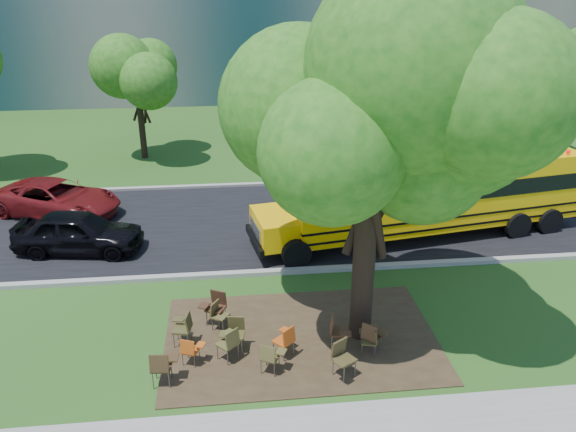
{
  "coord_description": "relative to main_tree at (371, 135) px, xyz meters",
  "views": [
    {
      "loc": [
        -0.65,
        -12.54,
        8.73
      ],
      "look_at": [
        1.07,
        3.21,
        1.89
      ],
      "focal_mm": 35.0,
      "sensor_mm": 36.0,
      "label": 1
    }
  ],
  "objects": [
    {
      "name": "chair_8",
      "position": [
        -4.53,
        0.08,
        -4.82
      ],
      "size": [
        0.54,
        0.67,
        0.91
      ],
      "rotation": [
        0.0,
        0.0,
        1.38
      ],
      "color": "#443F1D",
      "rests_on": "ground"
    },
    {
      "name": "chair_3",
      "position": [
        -3.27,
        -0.28,
        -4.83
      ],
      "size": [
        0.66,
        0.54,
        0.91
      ],
      "rotation": [
        0.0,
        0.0,
        2.98
      ],
      "color": "#48431F",
      "rests_on": "ground"
    },
    {
      "name": "chair_4",
      "position": [
        -2.46,
        -1.31,
        -4.87
      ],
      "size": [
        0.7,
        0.55,
        0.85
      ],
      "rotation": [
        0.0,
        0.0,
        -0.45
      ],
      "color": "brown",
      "rests_on": "ground"
    },
    {
      "name": "dirt_patch",
      "position": [
        -1.56,
        -0.01,
        -5.37
      ],
      "size": [
        7.0,
        4.5,
        0.03
      ],
      "primitive_type": "cube",
      "color": "#382819",
      "rests_on": "ground"
    },
    {
      "name": "chair_11",
      "position": [
        -2.03,
        -0.71,
        -4.85
      ],
      "size": [
        0.6,
        0.75,
        0.88
      ],
      "rotation": [
        0.0,
        0.0,
        0.74
      ],
      "color": "#C44F14",
      "rests_on": "ground"
    },
    {
      "name": "bg_tree_2",
      "position": [
        -7.56,
        16.49,
        -1.18
      ],
      "size": [
        4.8,
        4.8,
        6.62
      ],
      "color": "black",
      "rests_on": "ground"
    },
    {
      "name": "main_tree",
      "position": [
        0.0,
        0.0,
        0.0
      ],
      "size": [
        7.2,
        7.2,
        9.0
      ],
      "color": "black",
      "rests_on": "ground"
    },
    {
      "name": "black_car",
      "position": [
        -8.39,
        5.78,
        -4.66
      ],
      "size": [
        4.46,
        2.3,
        1.45
      ],
      "primitive_type": "imported",
      "rotation": [
        0.0,
        0.0,
        1.43
      ],
      "color": "black",
      "rests_on": "ground"
    },
    {
      "name": "chair_6",
      "position": [
        0.08,
        -0.84,
        -4.89
      ],
      "size": [
        0.48,
        0.61,
        0.8
      ],
      "rotation": [
        0.0,
        0.0,
        1.31
      ],
      "color": "#413D1C",
      "rests_on": "ground"
    },
    {
      "name": "chair_10",
      "position": [
        -3.68,
        0.63,
        -4.88
      ],
      "size": [
        0.54,
        0.69,
        0.82
      ],
      "rotation": [
        0.0,
        0.0,
        -2.1
      ],
      "color": "brown",
      "rests_on": "ground"
    },
    {
      "name": "chair_5",
      "position": [
        -0.8,
        -1.57,
        -4.81
      ],
      "size": [
        0.62,
        0.78,
        0.94
      ],
      "rotation": [
        0.0,
        0.0,
        3.72
      ],
      "color": "#463B1E",
      "rests_on": "ground"
    },
    {
      "name": "chair_12",
      "position": [
        -0.71,
        -0.49,
        -4.83
      ],
      "size": [
        0.53,
        0.66,
        0.9
      ],
      "rotation": [
        0.0,
        0.0,
        4.54
      ],
      "color": "#4B2C1A",
      "rests_on": "ground"
    },
    {
      "name": "kerb_near",
      "position": [
        -2.56,
        3.49,
        -5.32
      ],
      "size": [
        80.0,
        0.25,
        0.14
      ],
      "primitive_type": "cube",
      "color": "gray",
      "rests_on": "ground"
    },
    {
      "name": "chair_1",
      "position": [
        -4.33,
        -0.79,
        -4.91
      ],
      "size": [
        0.62,
        0.49,
        0.78
      ],
      "rotation": [
        0.0,
        0.0,
        -0.36
      ],
      "color": "#BF5114",
      "rests_on": "ground"
    },
    {
      "name": "chair_2",
      "position": [
        -3.39,
        -0.7,
        -4.82
      ],
      "size": [
        0.62,
        0.79,
        0.92
      ],
      "rotation": [
        0.0,
        0.0,
        0.76
      ],
      "color": "brown",
      "rests_on": "ground"
    },
    {
      "name": "kerb_far",
      "position": [
        -2.56,
        11.59,
        -5.32
      ],
      "size": [
        80.0,
        0.25,
        0.14
      ],
      "primitive_type": "cube",
      "color": "gray",
      "rests_on": "ground"
    },
    {
      "name": "chair_0",
      "position": [
        -4.94,
        -1.45,
        -4.81
      ],
      "size": [
        0.64,
        0.55,
        0.93
      ],
      "rotation": [
        0.0,
        0.0,
        -0.08
      ],
      "color": "#3F2C16",
      "rests_on": "ground"
    },
    {
      "name": "chair_7",
      "position": [
        0.11,
        -0.8,
        -4.84
      ],
      "size": [
        0.76,
        0.6,
        0.89
      ],
      "rotation": [
        0.0,
        0.0,
        -0.7
      ],
      "color": "#462D19",
      "rests_on": "ground"
    },
    {
      "name": "bg_tree_3",
      "position": [
        5.44,
        14.49,
        -0.36
      ],
      "size": [
        5.6,
        5.6,
        7.84
      ],
      "color": "black",
      "rests_on": "ground"
    },
    {
      "name": "chair_9",
      "position": [
        -3.75,
        0.96,
        -4.8
      ],
      "size": [
        0.79,
        0.62,
        0.95
      ],
      "rotation": [
        0.0,
        0.0,
        2.68
      ],
      "color": "#3E2416",
      "rests_on": "ground"
    },
    {
      "name": "bg_car_red",
      "position": [
        -9.97,
        9.13,
        -4.69
      ],
      "size": [
        5.5,
        4.15,
        1.39
      ],
      "primitive_type": "imported",
      "rotation": [
        0.0,
        0.0,
        1.15
      ],
      "color": "#601011",
      "rests_on": "ground"
    },
    {
      "name": "ground",
      "position": [
        -2.56,
        0.49,
        -5.39
      ],
      "size": [
        160.0,
        160.0,
        0.0
      ],
      "primitive_type": "plane",
      "color": "#214916",
      "rests_on": "ground"
    },
    {
      "name": "asphalt_road",
      "position": [
        -2.56,
        7.49,
        -5.37
      ],
      "size": [
        80.0,
        8.0,
        0.04
      ],
      "primitive_type": "cube",
      "color": "black",
      "rests_on": "ground"
    },
    {
      "name": "school_bus",
      "position": [
        3.88,
        5.92,
        -3.72
      ],
      "size": [
        12.01,
        4.42,
        2.88
      ],
      "rotation": [
        0.0,
        0.0,
        0.17
      ],
      "color": "#FFBD08",
      "rests_on": "ground"
    }
  ]
}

